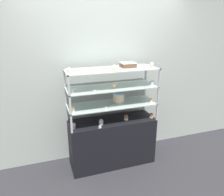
{
  "coord_description": "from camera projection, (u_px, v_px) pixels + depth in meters",
  "views": [
    {
      "loc": [
        -0.94,
        -2.76,
        2.08
      ],
      "look_at": [
        0.0,
        0.0,
        1.06
      ],
      "focal_mm": 35.0,
      "sensor_mm": 36.0,
      "label": 1
    }
  ],
  "objects": [
    {
      "name": "display_riser_lower",
      "position": [
        112.0,
        105.0,
        3.12
      ],
      "size": [
        1.26,
        0.44,
        0.25
      ],
      "color": "#B7B7BC",
      "rests_on": "display_base"
    },
    {
      "name": "cupcake_10",
      "position": [
        114.0,
        68.0,
        2.85
      ],
      "size": [
        0.05,
        0.05,
        0.07
      ],
      "color": "#CCB28C",
      "rests_on": "display_riser_upper"
    },
    {
      "name": "cupcake_8",
      "position": [
        152.0,
        83.0,
        3.1
      ],
      "size": [
        0.06,
        0.06,
        0.07
      ],
      "color": "beige",
      "rests_on": "display_riser_middle"
    },
    {
      "name": "price_tag_1",
      "position": [
        106.0,
        109.0,
        2.88
      ],
      "size": [
        0.04,
        0.0,
        0.04
      ],
      "color": "white",
      "rests_on": "display_riser_lower"
    },
    {
      "name": "back_wall",
      "position": [
        104.0,
        76.0,
        3.34
      ],
      "size": [
        8.0,
        0.05,
        2.6
      ],
      "color": "#A8B2AD",
      "rests_on": "ground_plane"
    },
    {
      "name": "price_tag_0",
      "position": [
        100.0,
        127.0,
        2.94
      ],
      "size": [
        0.04,
        0.0,
        0.04
      ],
      "color": "white",
      "rests_on": "display_base"
    },
    {
      "name": "cupcake_4",
      "position": [
        73.0,
        109.0,
        2.85
      ],
      "size": [
        0.05,
        0.05,
        0.06
      ],
      "color": "beige",
      "rests_on": "display_riser_lower"
    },
    {
      "name": "cupcake_2",
      "position": [
        126.0,
        117.0,
        3.2
      ],
      "size": [
        0.06,
        0.06,
        0.08
      ],
      "color": "white",
      "rests_on": "display_base"
    },
    {
      "name": "price_tag_3",
      "position": [
        93.0,
        72.0,
        2.67
      ],
      "size": [
        0.04,
        0.0,
        0.04
      ],
      "color": "white",
      "rests_on": "display_riser_upper"
    },
    {
      "name": "display_riser_middle",
      "position": [
        112.0,
        88.0,
        3.04
      ],
      "size": [
        1.26,
        0.44,
        0.25
      ],
      "color": "#B7B7BC",
      "rests_on": "display_riser_lower"
    },
    {
      "name": "price_tag_2",
      "position": [
        95.0,
        91.0,
        2.76
      ],
      "size": [
        0.04,
        0.0,
        0.04
      ],
      "color": "white",
      "rests_on": "display_riser_middle"
    },
    {
      "name": "cupcake_1",
      "position": [
        101.0,
        122.0,
        3.05
      ],
      "size": [
        0.06,
        0.06,
        0.08
      ],
      "color": "beige",
      "rests_on": "display_base"
    },
    {
      "name": "ground_plane",
      "position": [
        112.0,
        162.0,
        3.44
      ],
      "size": [
        20.0,
        20.0,
        0.0
      ],
      "primitive_type": "plane",
      "color": "#2D2D33"
    },
    {
      "name": "cupcake_7",
      "position": [
        114.0,
        86.0,
        2.96
      ],
      "size": [
        0.06,
        0.06,
        0.07
      ],
      "color": "#CCB28C",
      "rests_on": "display_riser_middle"
    },
    {
      "name": "cupcake_0",
      "position": [
        73.0,
        126.0,
        2.94
      ],
      "size": [
        0.06,
        0.06,
        0.08
      ],
      "color": "#CCB28C",
      "rests_on": "display_base"
    },
    {
      "name": "display_base",
      "position": [
        112.0,
        142.0,
        3.32
      ],
      "size": [
        1.26,
        0.44,
        0.72
      ],
      "color": "black",
      "rests_on": "ground_plane"
    },
    {
      "name": "display_riser_upper",
      "position": [
        112.0,
        70.0,
        2.96
      ],
      "size": [
        1.26,
        0.44,
        0.25
      ],
      "color": "#B7B7BC",
      "rests_on": "display_riser_middle"
    },
    {
      "name": "cupcake_11",
      "position": [
        152.0,
        65.0,
        3.06
      ],
      "size": [
        0.05,
        0.05,
        0.07
      ],
      "color": "#CCB28C",
      "rests_on": "display_riser_upper"
    },
    {
      "name": "cupcake_5",
      "position": [
        151.0,
        100.0,
        3.18
      ],
      "size": [
        0.05,
        0.05,
        0.06
      ],
      "color": "beige",
      "rests_on": "display_riser_lower"
    },
    {
      "name": "cupcake_3",
      "position": [
        151.0,
        115.0,
        3.27
      ],
      "size": [
        0.06,
        0.06,
        0.08
      ],
      "color": "#CCB28C",
      "rests_on": "display_base"
    },
    {
      "name": "cupcake_6",
      "position": [
        72.0,
        90.0,
        2.78
      ],
      "size": [
        0.06,
        0.06,
        0.07
      ],
      "color": "beige",
      "rests_on": "display_riser_middle"
    },
    {
      "name": "sheet_cake_frosted",
      "position": [
        128.0,
        65.0,
        3.05
      ],
      "size": [
        0.2,
        0.16,
        0.07
      ],
      "color": "brown",
      "rests_on": "display_riser_upper"
    },
    {
      "name": "cupcake_9",
      "position": [
        69.0,
        70.0,
        2.7
      ],
      "size": [
        0.05,
        0.05,
        0.07
      ],
      "color": "beige",
      "rests_on": "display_riser_upper"
    },
    {
      "name": "layer_cake_centerpiece",
      "position": [
        119.0,
        97.0,
        3.17
      ],
      "size": [
        0.17,
        0.17,
        0.14
      ],
      "color": "beige",
      "rests_on": "display_riser_lower"
    }
  ]
}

